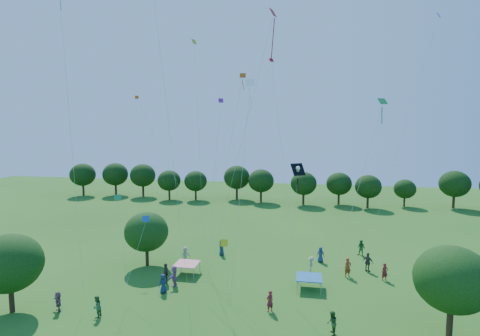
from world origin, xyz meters
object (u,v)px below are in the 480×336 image
near_tree_east (452,279)px  tent_blue (309,277)px  red_high_kite (260,72)px  near_tree_west (9,263)px  tent_red_stripe (187,264)px  near_tree_north (146,232)px  pirate_kite (298,172)px

near_tree_east → tent_blue: bearing=147.4°
tent_blue → red_high_kite: size_ratio=0.10×
near_tree_west → red_high_kite: (18.49, 4.37, 14.34)m
tent_red_stripe → tent_blue: size_ratio=1.00×
near_tree_north → pirate_kite: 18.10m
near_tree_east → pirate_kite: 12.60m
red_high_kite → near_tree_east: bearing=-7.9°
tent_red_stripe → red_high_kite: (7.72, -5.27, 17.20)m
pirate_kite → red_high_kite: 8.02m
near_tree_north → near_tree_east: near_tree_east is taller
tent_red_stripe → tent_blue: same height
tent_red_stripe → pirate_kite: (10.61, -4.72, 9.74)m
tent_blue → pirate_kite: 10.44m
near_tree_west → near_tree_east: size_ratio=0.97×
near_tree_west → tent_red_stripe: 14.73m
near_tree_east → tent_red_stripe: (-21.00, 7.11, -3.03)m
near_tree_east → pirate_kite: pirate_kite is taller
tent_blue → near_tree_north: bearing=171.0°
tent_blue → red_high_kite: 18.12m
tent_blue → near_tree_east: bearing=-32.6°
near_tree_north → tent_red_stripe: 5.60m
near_tree_west → tent_red_stripe: size_ratio=2.78×
near_tree_north → near_tree_east: bearing=-18.5°
near_tree_east → tent_red_stripe: 22.38m
near_tree_east → tent_red_stripe: size_ratio=2.86×
near_tree_north → pirate_kite: pirate_kite is taller
near_tree_east → red_high_kite: (-13.28, 1.84, 14.17)m
tent_blue → tent_red_stripe: bearing=174.5°
near_tree_east → pirate_kite: bearing=167.0°
red_high_kite → near_tree_north: bearing=151.6°
tent_red_stripe → pirate_kite: 15.16m
near_tree_west → pirate_kite: (21.39, 4.92, 6.88)m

